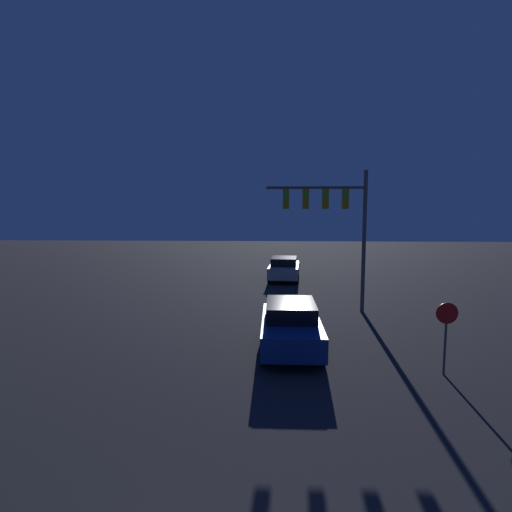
{
  "coord_description": "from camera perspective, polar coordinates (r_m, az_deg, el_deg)",
  "views": [
    {
      "loc": [
        0.7,
        -2.74,
        4.67
      ],
      "look_at": [
        0.0,
        13.06,
        2.9
      ],
      "focal_mm": 28.0,
      "sensor_mm": 36.0,
      "label": 1
    }
  ],
  "objects": [
    {
      "name": "traffic_signal_mast",
      "position": [
        18.65,
        11.07,
        5.91
      ],
      "size": [
        4.58,
        0.3,
        6.52
      ],
      "color": "#4C4C51",
      "rests_on": "ground_plane"
    },
    {
      "name": "stop_sign",
      "position": [
        12.68,
        25.54,
        -8.95
      ],
      "size": [
        0.61,
        0.07,
        2.12
      ],
      "color": "#4C4C51",
      "rests_on": "ground_plane"
    },
    {
      "name": "car_near",
      "position": [
        13.77,
        4.99,
        -9.83
      ],
      "size": [
        2.0,
        4.4,
        1.59
      ],
      "rotation": [
        0.0,
        0.0,
        3.14
      ],
      "color": "navy",
      "rests_on": "ground_plane"
    },
    {
      "name": "car_far",
      "position": [
        27.17,
        4.03,
        -1.75
      ],
      "size": [
        2.28,
        4.54,
        1.59
      ],
      "rotation": [
        0.0,
        0.0,
        -0.08
      ],
      "color": "#99999E",
      "rests_on": "ground_plane"
    }
  ]
}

